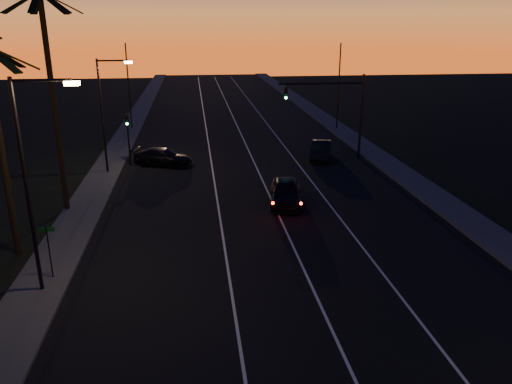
{
  "coord_description": "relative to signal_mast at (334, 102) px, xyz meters",
  "views": [
    {
      "loc": [
        -4.3,
        0.22,
        10.85
      ],
      "look_at": [
        -1.22,
        24.74,
        2.49
      ],
      "focal_mm": 35.0,
      "sensor_mm": 36.0,
      "label": 1
    }
  ],
  "objects": [
    {
      "name": "road",
      "position": [
        -7.14,
        -9.99,
        -4.78
      ],
      "size": [
        20.0,
        170.0,
        0.01
      ],
      "primitive_type": "cube",
      "color": "black",
      "rests_on": "ground"
    },
    {
      "name": "sidewalk_left",
      "position": [
        -18.34,
        -9.99,
        -4.7
      ],
      "size": [
        2.4,
        170.0,
        0.16
      ],
      "primitive_type": "cube",
      "color": "#3A3A38",
      "rests_on": "ground"
    },
    {
      "name": "sidewalk_right",
      "position": [
        4.06,
        -9.99,
        -4.7
      ],
      "size": [
        2.4,
        170.0,
        0.16
      ],
      "primitive_type": "cube",
      "color": "#3A3A38",
      "rests_on": "ground"
    },
    {
      "name": "lane_stripe_left",
      "position": [
        -10.14,
        -9.99,
        -4.76
      ],
      "size": [
        0.12,
        160.0,
        0.01
      ],
      "primitive_type": "cube",
      "color": "silver",
      "rests_on": "road"
    },
    {
      "name": "lane_stripe_mid",
      "position": [
        -6.64,
        -9.99,
        -4.76
      ],
      "size": [
        0.12,
        160.0,
        0.01
      ],
      "primitive_type": "cube",
      "color": "silver",
      "rests_on": "road"
    },
    {
      "name": "lane_stripe_right",
      "position": [
        -3.14,
        -9.99,
        -4.76
      ],
      "size": [
        0.12,
        160.0,
        0.01
      ],
      "primitive_type": "cube",
      "color": "silver",
      "rests_on": "road"
    },
    {
      "name": "palm_far",
      "position": [
        -19.34,
        -9.99,
        2.83
      ],
      "size": [
        4.25,
        4.16,
        12.53
      ],
      "color": "black",
      "rests_on": "ground"
    },
    {
      "name": "streetlight_left_near",
      "position": [
        -17.84,
        -19.99,
        0.54
      ],
      "size": [
        2.55,
        0.26,
        9.0
      ],
      "color": "black",
      "rests_on": "ground"
    },
    {
      "name": "streetlight_left_far",
      "position": [
        -17.82,
        -1.99,
        0.28
      ],
      "size": [
        2.55,
        0.26,
        8.5
      ],
      "color": "black",
      "rests_on": "ground"
    },
    {
      "name": "street_sign",
      "position": [
        -17.94,
        -18.99,
        -3.13
      ],
      "size": [
        0.7,
        0.06,
        2.6
      ],
      "color": "black",
      "rests_on": "ground"
    },
    {
      "name": "signal_mast",
      "position": [
        0.0,
        0.0,
        0.0
      ],
      "size": [
        7.1,
        0.41,
        7.0
      ],
      "color": "black",
      "rests_on": "ground"
    },
    {
      "name": "signal_post",
      "position": [
        -16.64,
        -0.01,
        -1.89
      ],
      "size": [
        0.28,
        0.37,
        4.2
      ],
      "color": "black",
      "rests_on": "ground"
    },
    {
      "name": "far_pole_left",
      "position": [
        -18.14,
        15.01,
        -0.28
      ],
      "size": [
        0.14,
        0.14,
        9.0
      ],
      "primitive_type": "cylinder",
      "color": "black",
      "rests_on": "ground"
    },
    {
      "name": "far_pole_right",
      "position": [
        3.86,
        12.01,
        -0.28
      ],
      "size": [
        0.14,
        0.14,
        9.0
      ],
      "primitive_type": "cylinder",
      "color": "black",
      "rests_on": "ground"
    },
    {
      "name": "lead_car",
      "position": [
        -5.86,
        -10.53,
        -3.96
      ],
      "size": [
        2.67,
        5.51,
        1.62
      ],
      "color": "black",
      "rests_on": "road"
    },
    {
      "name": "right_car",
      "position": [
        -0.89,
        0.13,
        -4.03
      ],
      "size": [
        2.88,
        4.77,
        1.48
      ],
      "color": "black",
      "rests_on": "road"
    },
    {
      "name": "cross_car",
      "position": [
        -14.0,
        -0.39,
        -4.08
      ],
      "size": [
        5.12,
        3.43,
        1.38
      ],
      "color": "black",
      "rests_on": "road"
    }
  ]
}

